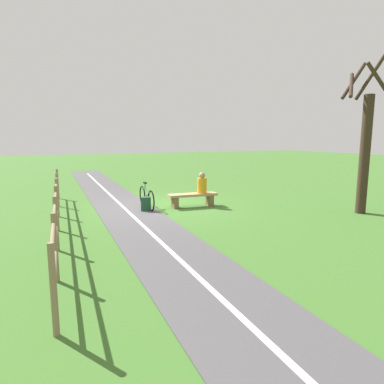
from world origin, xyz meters
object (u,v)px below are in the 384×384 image
(backpack, at_px, (146,204))
(tree_far_right, at_px, (364,143))
(bench, at_px, (193,198))
(bicycle, at_px, (147,197))
(person_seated, at_px, (202,184))

(backpack, bearing_deg, tree_far_right, 152.75)
(bench, relative_size, bicycle, 0.98)
(bicycle, distance_m, backpack, 0.51)
(person_seated, xyz_separation_m, backpack, (1.97, -0.05, -0.54))
(bench, height_order, bicycle, bicycle)
(bench, xyz_separation_m, backpack, (1.64, -0.02, -0.09))
(bicycle, relative_size, tree_far_right, 0.36)
(bicycle, xyz_separation_m, tree_far_right, (-5.79, 3.53, 1.79))
(bench, bearing_deg, bicycle, -12.85)
(bicycle, distance_m, tree_far_right, 7.01)
(person_seated, xyz_separation_m, tree_far_right, (-3.98, 3.02, 1.39))
(person_seated, bearing_deg, bicycle, -10.56)
(tree_far_right, bearing_deg, bicycle, -31.34)
(bicycle, height_order, tree_far_right, tree_far_right)
(bench, height_order, backpack, backpack)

